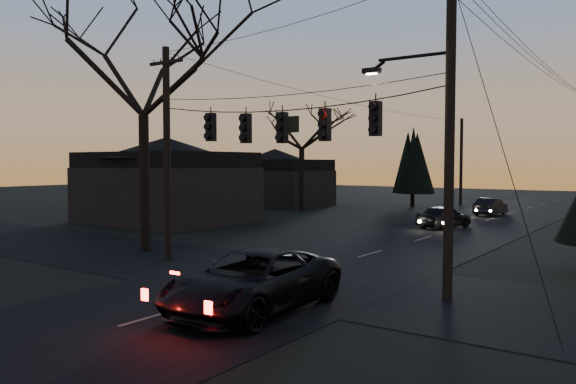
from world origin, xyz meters
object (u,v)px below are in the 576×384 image
Objects in this scene: bare_tree_left at (143,61)px; sedan_oncoming_a at (444,217)px; sedan_oncoming_b at (491,207)px; suv_near at (254,282)px; utility_pole_left at (168,260)px; utility_pole_right at (447,300)px; utility_pole_far_l at (460,205)px.

sedan_oncoming_a is at bearing 64.10° from bare_tree_left.
sedan_oncoming_b is (0.00, 9.90, -0.04)m from sedan_oncoming_a.
suv_near is 21.42m from sedan_oncoming_a.
sedan_oncoming_a is at bearing 73.16° from utility_pole_left.
sedan_oncoming_b is (-2.52, 31.18, -0.15)m from suv_near.
utility_pole_right is 5.62m from suv_near.
sedan_oncoming_a reaches higher than sedan_oncoming_b.
bare_tree_left reaches higher than utility_pole_right.
utility_pole_left is at bearing 82.05° from sedan_oncoming_b.
bare_tree_left reaches higher than sedan_oncoming_a.
utility_pole_left is at bearing -90.00° from utility_pole_far_l.
sedan_oncoming_a is 9.90m from sedan_oncoming_b.
sedan_oncoming_a is (-6.30, 17.18, 0.68)m from utility_pole_right.
bare_tree_left is (-2.63, 1.06, 8.37)m from utility_pole_left.
utility_pole_right is 37.79m from utility_pole_far_l.
suv_near is (-3.78, -4.09, 0.79)m from utility_pole_right.
utility_pole_right is at bearing 44.56° from suv_near.
bare_tree_left is 28.25m from sedan_oncoming_b.
utility_pole_left reaches higher than sedan_oncoming_b.
utility_pole_left reaches higher than suv_near.
utility_pole_right is 0.83× the size of bare_tree_left.
bare_tree_left reaches higher than utility_pole_far_l.
sedan_oncoming_a is (5.20, -18.82, 0.68)m from utility_pole_far_l.
utility_pole_right is at bearing -4.30° from bare_tree_left.
utility_pole_right is 16.46m from bare_tree_left.
bare_tree_left is at bearing -94.30° from utility_pole_far_l.
sedan_oncoming_a is 1.03× the size of sedan_oncoming_b.
bare_tree_left is 13.83m from suv_near.
suv_near is at bearing -132.69° from utility_pole_right.
sedan_oncoming_a is at bearing 94.02° from suv_near.
utility_pole_left is at bearing 180.00° from utility_pole_right.
suv_near is 31.28m from sedan_oncoming_b.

